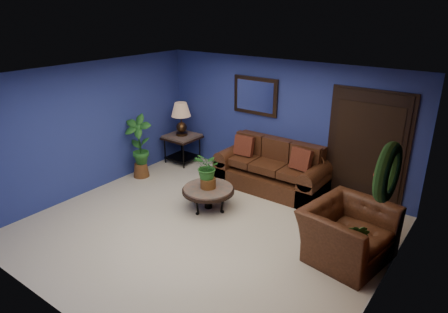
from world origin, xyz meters
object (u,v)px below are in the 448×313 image
Objects in this scene: table_lamp at (181,115)px; side_chair at (313,174)px; armchair at (348,233)px; sofa at (273,172)px; coffee_table at (208,190)px; end_table at (182,141)px.

side_chair is (3.24, 0.06, -0.64)m from table_lamp.
sofa is at bearing 65.07° from armchair.
side_chair is at bearing 47.71° from coffee_table.
sofa is 0.86m from side_chair.
coffee_table is (-0.50, -1.45, 0.02)m from sofa.
sofa is at bearing 0.78° from table_lamp.
armchair reaches higher than end_table.
sofa is 2.32× the size of coffee_table.
side_chair is (3.24, 0.06, -0.01)m from end_table.
side_chair is (1.34, 1.48, 0.14)m from coffee_table.
table_lamp reaches higher than side_chair.
sofa is at bearing 172.24° from side_chair.
sofa reaches higher than side_chair.
table_lamp is at bearing 180.00° from end_table.
side_chair is at bearing 1.12° from table_lamp.
end_table is at bearing 82.48° from armchair.
coffee_table is 1.08× the size of side_chair.
side_chair is at bearing 1.12° from end_table.
table_lamp is 0.60× the size of armchair.
end_table is at bearing 0.00° from table_lamp.
coffee_table is 2.37m from end_table.
end_table is at bearing -179.22° from sofa.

